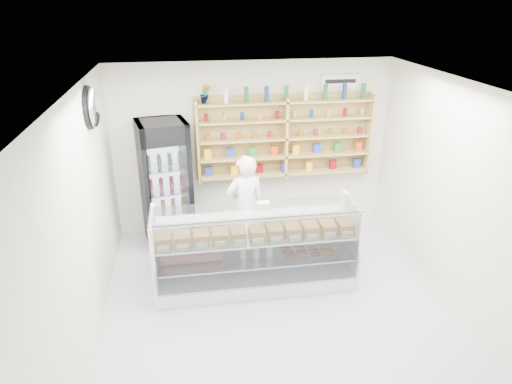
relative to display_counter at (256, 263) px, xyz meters
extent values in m
plane|color=#ABACB1|center=(0.24, -0.72, -0.33)|extent=(5.00, 5.00, 0.00)
plane|color=white|center=(0.24, -0.72, 2.47)|extent=(5.00, 5.00, 0.00)
plane|color=silver|center=(0.24, 1.78, 1.07)|extent=(4.50, 0.00, 4.50)
plane|color=silver|center=(-2.01, -0.72, 1.07)|extent=(0.00, 5.00, 5.00)
plane|color=silver|center=(2.49, -0.72, 1.07)|extent=(0.00, 5.00, 5.00)
cube|color=white|center=(0.00, -0.01, -0.22)|extent=(2.71, 0.77, 0.23)
cube|color=white|center=(0.00, 0.34, 0.18)|extent=(2.71, 0.05, 0.57)
cube|color=silver|center=(0.00, -0.01, 0.13)|extent=(2.60, 0.67, 0.02)
cube|color=silver|center=(0.00, -0.01, 0.46)|extent=(2.65, 0.71, 0.02)
cube|color=silver|center=(0.00, -0.38, 0.37)|extent=(2.65, 0.11, 0.94)
cube|color=silver|center=(0.00, -0.06, 0.84)|extent=(2.65, 0.54, 0.01)
imported|color=white|center=(-0.02, 0.82, 0.47)|extent=(0.64, 0.48, 1.61)
cube|color=black|center=(-1.19, 1.42, 0.67)|extent=(0.85, 0.84, 2.00)
cube|color=#270538|center=(-1.26, 1.10, 1.52)|extent=(0.70, 0.18, 0.28)
cube|color=silver|center=(-1.26, 1.09, 0.58)|extent=(0.60, 0.14, 1.58)
cube|color=tan|center=(-0.66, 1.62, 1.26)|extent=(0.04, 0.28, 1.33)
cube|color=tan|center=(0.74, 1.62, 1.26)|extent=(0.04, 0.28, 1.33)
cube|color=tan|center=(2.14, 1.62, 1.26)|extent=(0.04, 0.28, 1.33)
cube|color=tan|center=(0.74, 1.62, 0.67)|extent=(2.80, 0.28, 0.03)
cube|color=tan|center=(0.74, 1.62, 0.97)|extent=(2.80, 0.28, 0.03)
cube|color=tan|center=(0.74, 1.62, 1.27)|extent=(2.80, 0.28, 0.03)
cube|color=tan|center=(0.74, 1.62, 1.57)|extent=(2.80, 0.28, 0.03)
cube|color=tan|center=(0.74, 1.62, 1.85)|extent=(2.80, 0.28, 0.03)
imported|color=#1E6626|center=(-0.51, 1.62, 2.01)|extent=(0.20, 0.18, 0.29)
ellipsoid|color=silver|center=(-1.93, 0.48, 2.12)|extent=(0.15, 0.50, 0.50)
cube|color=white|center=(1.64, 1.75, 2.12)|extent=(0.62, 0.03, 0.20)
camera|label=1|loc=(-0.83, -5.27, 3.40)|focal=32.00mm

